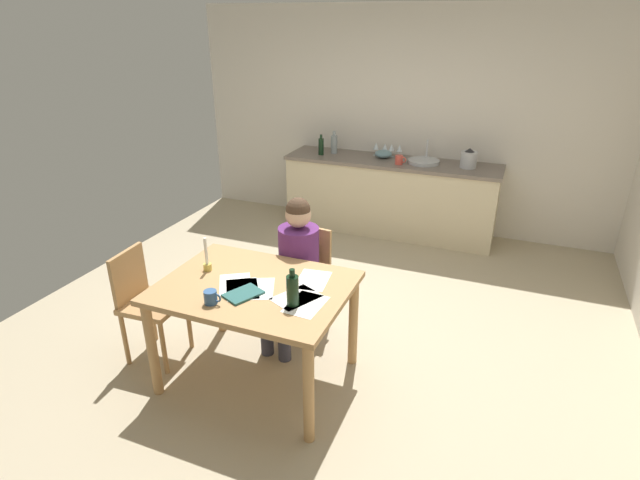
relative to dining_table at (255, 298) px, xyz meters
name	(u,v)px	position (x,y,z in m)	size (l,w,h in m)	color
ground_plane	(321,325)	(0.16, 0.82, -0.68)	(5.20, 5.20, 0.04)	tan
wall_back	(401,120)	(0.16, 3.42, 0.64)	(5.20, 0.12, 2.60)	silver
kitchen_counter	(390,196)	(0.16, 3.06, -0.21)	(2.52, 0.64, 0.90)	beige
dining_table	(255,298)	(0.00, 0.00, 0.00)	(1.28, 0.96, 0.77)	tan
chair_at_table	(304,275)	(0.05, 0.72, -0.16)	(0.44, 0.44, 0.89)	tan
person_seated	(295,263)	(0.04, 0.58, 0.02)	(0.36, 0.61, 1.19)	#592666
chair_side_empty	(146,300)	(-0.90, -0.07, -0.17)	(0.42, 0.42, 0.88)	tan
coffee_mug	(211,297)	(-0.13, -0.31, 0.15)	(0.12, 0.08, 0.09)	#33598C
candlestick	(207,261)	(-0.42, 0.07, 0.18)	(0.06, 0.06, 0.25)	gold
book_magazine	(243,294)	(0.00, -0.15, 0.11)	(0.17, 0.24, 0.02)	#285956
paper_letter	(306,304)	(0.43, -0.10, 0.11)	(0.21, 0.30, 0.00)	white
paper_bill	(313,280)	(0.34, 0.21, 0.11)	(0.21, 0.30, 0.00)	white
paper_envelope	(235,284)	(-0.13, -0.04, 0.11)	(0.21, 0.30, 0.00)	white
paper_receipt	(242,289)	(-0.04, -0.08, 0.11)	(0.21, 0.30, 0.00)	white
paper_notice	(296,297)	(0.34, -0.05, 0.11)	(0.21, 0.30, 0.00)	white
paper_flyer	(258,289)	(0.05, -0.04, 0.11)	(0.21, 0.30, 0.00)	white
wine_bottle_on_table	(293,290)	(0.35, -0.13, 0.21)	(0.08, 0.08, 0.25)	black
sink_unit	(424,161)	(0.53, 3.07, 0.26)	(0.36, 0.36, 0.24)	#B2B7BC
bottle_oil	(321,146)	(-0.71, 2.99, 0.34)	(0.06, 0.06, 0.25)	black
bottle_vinegar	(334,144)	(-0.59, 3.12, 0.35)	(0.08, 0.08, 0.27)	#8C999E
mixing_bowl	(383,154)	(0.03, 3.13, 0.28)	(0.20, 0.20, 0.09)	#668C99
stovetop_kettle	(469,159)	(1.03, 3.06, 0.33)	(0.18, 0.18, 0.22)	#B7BABF
wine_glass_near_sink	(400,149)	(0.21, 3.21, 0.34)	(0.07, 0.07, 0.15)	silver
wine_glass_by_kettle	(392,148)	(0.11, 3.21, 0.34)	(0.07, 0.07, 0.15)	silver
wine_glass_back_left	(385,147)	(0.03, 3.21, 0.34)	(0.07, 0.07, 0.15)	silver
wine_glass_back_right	(376,146)	(-0.09, 3.21, 0.34)	(0.07, 0.07, 0.15)	silver
teacup_on_counter	(399,160)	(0.28, 2.91, 0.29)	(0.13, 0.09, 0.10)	#D84C3F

